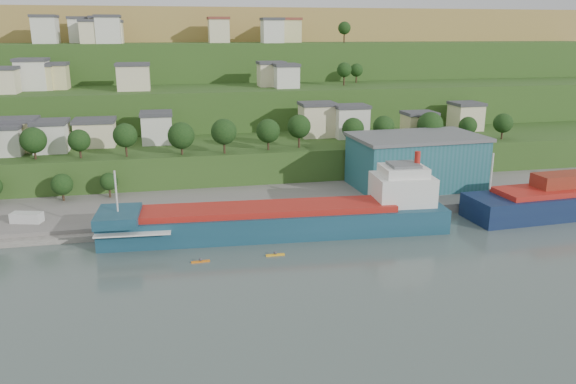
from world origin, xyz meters
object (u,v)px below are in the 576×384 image
object	(u,v)px
cargo_ship_near	(288,220)
warehouse	(416,161)
kayak_orange	(201,261)
caravan	(27,219)

from	to	relation	value
cargo_ship_near	warehouse	size ratio (longest dim) A/B	2.15
cargo_ship_near	kayak_orange	xyz separation A→B (m)	(-18.10, -11.15, -2.55)
warehouse	caravan	size ratio (longest dim) A/B	5.28
cargo_ship_near	caravan	world-z (taller)	cargo_ship_near
cargo_ship_near	warehouse	xyz separation A→B (m)	(36.51, 21.17, 5.64)
warehouse	kayak_orange	bearing A→B (deg)	-152.13
cargo_ship_near	kayak_orange	world-z (taller)	cargo_ship_near
caravan	kayak_orange	distance (m)	40.29
cargo_ship_near	warehouse	distance (m)	42.58
kayak_orange	warehouse	bearing A→B (deg)	27.59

